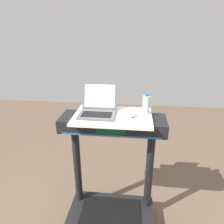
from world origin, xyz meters
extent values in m
cylinder|color=black|center=(-0.34, 0.70, 0.55)|extent=(0.07, 0.07, 0.81)
cylinder|color=black|center=(0.34, 0.70, 0.55)|extent=(0.07, 0.07, 0.81)
cube|color=black|center=(0.00, 0.70, 1.01)|extent=(0.90, 0.28, 0.11)
cube|color=#0C3F19|center=(0.00, 0.56, 1.01)|extent=(0.24, 0.01, 0.06)
cube|color=#1E598C|center=(0.00, 0.56, 0.97)|extent=(0.81, 0.00, 0.02)
cube|color=white|center=(0.00, 0.70, 1.08)|extent=(0.65, 0.44, 0.02)
cube|color=#515459|center=(-0.13, 0.68, 1.10)|extent=(0.30, 0.23, 0.02)
cube|color=black|center=(-0.13, 0.66, 1.11)|extent=(0.25, 0.13, 0.00)
cube|color=#515459|center=(-0.13, 0.83, 1.21)|extent=(0.30, 0.08, 0.22)
cube|color=white|center=(-0.13, 0.82, 1.22)|extent=(0.27, 0.07, 0.19)
ellipsoid|color=#B2B2B7|center=(0.17, 0.70, 1.11)|extent=(0.09, 0.12, 0.03)
cylinder|color=#9EDBB2|center=(0.28, 0.77, 1.17)|extent=(0.06, 0.06, 0.16)
cylinder|color=#2659A5|center=(0.28, 0.77, 1.26)|extent=(0.03, 0.03, 0.02)
camera|label=1|loc=(0.18, -0.91, 1.77)|focal=33.47mm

